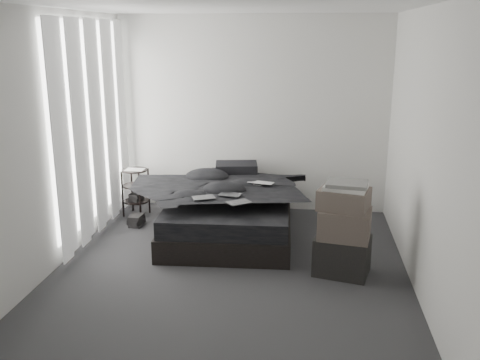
# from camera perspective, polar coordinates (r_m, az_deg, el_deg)

# --- Properties ---
(floor) EXTENTS (3.60, 4.20, 0.01)m
(floor) POSITION_cam_1_polar(r_m,az_deg,el_deg) (5.56, -1.07, -9.67)
(floor) COLOR #323235
(floor) RESTS_ON ground
(ceiling) EXTENTS (3.60, 4.20, 0.01)m
(ceiling) POSITION_cam_1_polar(r_m,az_deg,el_deg) (5.04, -1.23, 18.16)
(ceiling) COLOR white
(ceiling) RESTS_ON ground
(wall_back) EXTENTS (3.60, 0.01, 2.60)m
(wall_back) POSITION_cam_1_polar(r_m,az_deg,el_deg) (7.20, 1.34, 6.97)
(wall_back) COLOR silver
(wall_back) RESTS_ON ground
(wall_front) EXTENTS (3.60, 0.01, 2.60)m
(wall_front) POSITION_cam_1_polar(r_m,az_deg,el_deg) (3.16, -6.79, -4.27)
(wall_front) COLOR silver
(wall_front) RESTS_ON ground
(wall_left) EXTENTS (0.01, 4.20, 2.60)m
(wall_left) POSITION_cam_1_polar(r_m,az_deg,el_deg) (5.70, -19.40, 3.83)
(wall_left) COLOR silver
(wall_left) RESTS_ON ground
(wall_right) EXTENTS (0.01, 4.20, 2.60)m
(wall_right) POSITION_cam_1_polar(r_m,az_deg,el_deg) (5.20, 18.90, 2.84)
(wall_right) COLOR silver
(wall_right) RESTS_ON ground
(window_left) EXTENTS (0.02, 2.00, 2.30)m
(window_left) POSITION_cam_1_polar(r_m,az_deg,el_deg) (6.48, -15.77, 5.89)
(window_left) COLOR white
(window_left) RESTS_ON wall_left
(curtain_left) EXTENTS (0.06, 2.12, 2.48)m
(curtain_left) POSITION_cam_1_polar(r_m,az_deg,el_deg) (6.47, -15.32, 5.29)
(curtain_left) COLOR white
(curtain_left) RESTS_ON wall_left
(bed) EXTENTS (1.53, 1.98, 0.26)m
(bed) POSITION_cam_1_polar(r_m,az_deg,el_deg) (6.47, -1.11, -4.74)
(bed) COLOR black
(bed) RESTS_ON floor
(mattress) EXTENTS (1.48, 1.92, 0.20)m
(mattress) POSITION_cam_1_polar(r_m,az_deg,el_deg) (6.39, -1.12, -2.79)
(mattress) COLOR black
(mattress) RESTS_ON bed
(duvet) EXTENTS (1.48, 1.70, 0.22)m
(duvet) POSITION_cam_1_polar(r_m,az_deg,el_deg) (6.28, -1.18, -1.07)
(duvet) COLOR black
(duvet) RESTS_ON mattress
(pillow_lower) EXTENTS (0.59, 0.42, 0.13)m
(pillow_lower) POSITION_cam_1_polar(r_m,az_deg,el_deg) (7.05, -0.89, 0.39)
(pillow_lower) COLOR black
(pillow_lower) RESTS_ON mattress
(pillow_upper) EXTENTS (0.59, 0.45, 0.12)m
(pillow_upper) POSITION_cam_1_polar(r_m,az_deg,el_deg) (7.00, -0.38, 1.33)
(pillow_upper) COLOR black
(pillow_upper) RESTS_ON pillow_lower
(laptop) EXTENTS (0.35, 0.27, 0.02)m
(laptop) POSITION_cam_1_polar(r_m,az_deg,el_deg) (6.31, 2.09, 0.17)
(laptop) COLOR silver
(laptop) RESTS_ON duvet
(comic_a) EXTENTS (0.29, 0.24, 0.01)m
(comic_a) POSITION_cam_1_polar(r_m,az_deg,el_deg) (5.84, -3.92, -1.22)
(comic_a) COLOR black
(comic_a) RESTS_ON duvet
(comic_b) EXTENTS (0.26, 0.20, 0.01)m
(comic_b) POSITION_cam_1_polar(r_m,az_deg,el_deg) (5.93, -1.06, -0.85)
(comic_b) COLOR black
(comic_b) RESTS_ON duvet
(comic_c) EXTENTS (0.29, 0.27, 0.01)m
(comic_c) POSITION_cam_1_polar(r_m,az_deg,el_deg) (5.66, -0.13, -1.61)
(comic_c) COLOR black
(comic_c) RESTS_ON duvet
(side_stand) EXTENTS (0.39, 0.39, 0.62)m
(side_stand) POSITION_cam_1_polar(r_m,az_deg,el_deg) (7.24, -11.06, -1.32)
(side_stand) COLOR black
(side_stand) RESTS_ON floor
(papers) EXTENTS (0.24, 0.18, 0.01)m
(papers) POSITION_cam_1_polar(r_m,az_deg,el_deg) (7.15, -11.16, 1.07)
(papers) COLOR white
(papers) RESTS_ON side_stand
(floor_books) EXTENTS (0.18, 0.23, 0.15)m
(floor_books) POSITION_cam_1_polar(r_m,az_deg,el_deg) (6.90, -11.00, -4.21)
(floor_books) COLOR black
(floor_books) RESTS_ON floor
(box_lower) EXTENTS (0.61, 0.53, 0.39)m
(box_lower) POSITION_cam_1_polar(r_m,az_deg,el_deg) (5.53, 10.84, -7.89)
(box_lower) COLOR black
(box_lower) RESTS_ON floor
(box_mid) EXTENTS (0.55, 0.47, 0.30)m
(box_mid) POSITION_cam_1_polar(r_m,az_deg,el_deg) (5.40, 11.11, -4.61)
(box_mid) COLOR #554A43
(box_mid) RESTS_ON box_lower
(box_upper) EXTENTS (0.56, 0.50, 0.21)m
(box_upper) POSITION_cam_1_polar(r_m,az_deg,el_deg) (5.33, 11.03, -2.00)
(box_upper) COLOR #554A43
(box_upper) RESTS_ON box_mid
(art_book_white) EXTENTS (0.47, 0.41, 0.04)m
(art_book_white) POSITION_cam_1_polar(r_m,az_deg,el_deg) (5.30, 11.22, -0.74)
(art_book_white) COLOR silver
(art_book_white) RESTS_ON box_upper
(art_book_snake) EXTENTS (0.43, 0.36, 0.04)m
(art_book_snake) POSITION_cam_1_polar(r_m,az_deg,el_deg) (5.27, 11.34, -0.39)
(art_book_snake) COLOR silver
(art_book_snake) RESTS_ON art_book_white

